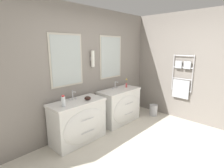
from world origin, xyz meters
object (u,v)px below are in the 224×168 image
at_px(vanity_left, 79,121).
at_px(amenity_bowl, 88,98).
at_px(vanity_right, 120,106).
at_px(toiletry_bottle, 63,101).
at_px(waste_bin, 153,110).
at_px(flower_vase, 126,84).

relative_size(vanity_left, amenity_bowl, 8.57).
bearing_deg(amenity_bowl, vanity_right, 3.53).
bearing_deg(vanity_right, toiletry_bottle, -178.10).
height_order(toiletry_bottle, waste_bin, toiletry_bottle).
bearing_deg(toiletry_bottle, vanity_left, 8.70).
xyz_separation_m(toiletry_bottle, amenity_bowl, (0.51, -0.01, -0.06)).
relative_size(flower_vase, waste_bin, 0.77).
relative_size(vanity_left, toiletry_bottle, 5.28).
height_order(amenity_bowl, flower_vase, flower_vase).
height_order(vanity_left, amenity_bowl, amenity_bowl).
height_order(vanity_right, toiletry_bottle, toiletry_bottle).
xyz_separation_m(vanity_left, amenity_bowl, (0.18, -0.06, 0.43)).
distance_m(vanity_right, waste_bin, 1.03).
relative_size(toiletry_bottle, flower_vase, 0.91).
bearing_deg(waste_bin, amenity_bowl, 170.64).
height_order(flower_vase, waste_bin, flower_vase).
distance_m(flower_vase, waste_bin, 1.07).
distance_m(toiletry_bottle, waste_bin, 2.59).
xyz_separation_m(vanity_right, toiletry_bottle, (-1.54, -0.05, 0.49)).
distance_m(vanity_left, flower_vase, 1.56).
bearing_deg(flower_vase, amenity_bowl, -175.34).
relative_size(amenity_bowl, flower_vase, 0.56).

